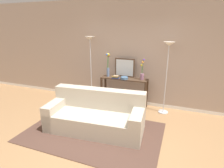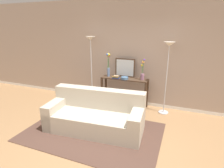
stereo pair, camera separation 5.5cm
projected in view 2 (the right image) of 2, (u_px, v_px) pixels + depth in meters
ground_plane at (96, 146)px, 3.61m from camera, size 16.00×16.00×0.02m
back_wall at (132, 54)px, 5.26m from camera, size 12.00×0.15×2.98m
area_rug at (93, 132)px, 4.07m from camera, size 2.92×1.89×0.01m
couch at (96, 116)px, 4.12m from camera, size 2.19×1.06×0.88m
console_table at (124, 87)px, 5.25m from camera, size 1.32×0.35×0.84m
floor_lamp_left at (91, 51)px, 5.28m from camera, size 0.28×0.28×1.96m
floor_lamp_right at (168, 58)px, 4.55m from camera, size 0.28×0.28×1.88m
wall_mirror at (125, 68)px, 5.23m from camera, size 0.58×0.02×0.53m
vase_tall_flowers at (108, 65)px, 5.27m from camera, size 0.10×0.11×0.67m
vase_short_flowers at (143, 73)px, 4.98m from camera, size 0.11×0.12×0.57m
fruit_bowl at (125, 78)px, 5.06m from camera, size 0.21×0.21×0.07m
book_stack at (116, 77)px, 5.15m from camera, size 0.20×0.15×0.08m
book_row_under_console at (114, 102)px, 5.52m from camera, size 0.45×0.18×0.13m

